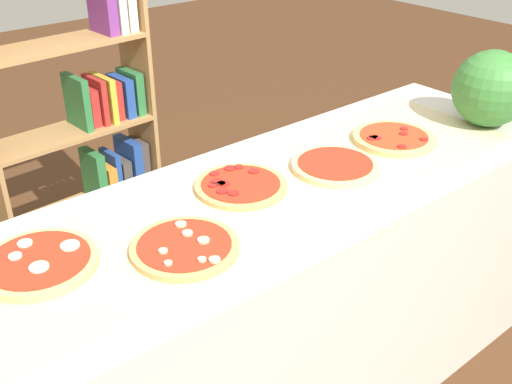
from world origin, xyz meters
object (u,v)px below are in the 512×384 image
object	(u,v)px
pizza_mozzarella_0	(39,263)
pizza_plain_3	(335,166)
watermelon	(491,89)
pizza_mushroom_1	(185,247)
bookshelf	(93,137)
pizza_pepperoni_2	(240,186)
pizza_pepperoni_4	(393,138)

from	to	relation	value
pizza_mozzarella_0	pizza_plain_3	size ratio (longest dim) A/B	1.03
pizza_mozzarella_0	watermelon	size ratio (longest dim) A/B	1.03
pizza_plain_3	pizza_mozzarella_0	bearing A→B (deg)	174.42
pizza_mushroom_1	bookshelf	world-z (taller)	bookshelf
pizza_pepperoni_2	pizza_plain_3	distance (m)	0.32
pizza_pepperoni_2	watermelon	xyz separation A→B (m)	(1.00, -0.19, 0.13)
pizza_mozzarella_0	pizza_mushroom_1	size ratio (longest dim) A/B	1.03
pizza_mushroom_1	pizza_pepperoni_4	world-z (taller)	pizza_pepperoni_4
pizza_pepperoni_4	pizza_mushroom_1	bearing A→B (deg)	-174.19
bookshelf	pizza_plain_3	bearing A→B (deg)	-76.32
pizza_pepperoni_2	pizza_pepperoni_4	xyz separation A→B (m)	(0.62, -0.07, 0.00)
pizza_plain_3	watermelon	world-z (taller)	watermelon
pizza_pepperoni_4	pizza_plain_3	bearing A→B (deg)	-176.38
pizza_plain_3	pizza_pepperoni_4	xyz separation A→B (m)	(0.31, 0.02, 0.00)
pizza_pepperoni_2	pizza_mushroom_1	bearing A→B (deg)	-151.89
pizza_pepperoni_2	bookshelf	bearing A→B (deg)	88.59
pizza_plain_3	watermelon	size ratio (longest dim) A/B	1.00
pizza_mushroom_1	watermelon	bearing A→B (deg)	-0.91
pizza_mozzarella_0	pizza_pepperoni_2	world-z (taller)	pizza_mozzarella_0
pizza_pepperoni_2	watermelon	bearing A→B (deg)	-10.52
pizza_mozzarella_0	pizza_mushroom_1	bearing A→B (deg)	-28.14
pizza_mozzarella_0	bookshelf	xyz separation A→B (m)	(0.65, 1.08, -0.22)
watermelon	bookshelf	world-z (taller)	bookshelf
watermelon	pizza_mushroom_1	bearing A→B (deg)	179.09
pizza_mushroom_1	bookshelf	xyz separation A→B (m)	(0.34, 1.24, -0.22)
pizza_plain_3	bookshelf	xyz separation A→B (m)	(-0.28, 1.17, -0.22)
pizza_mushroom_1	pizza_pepperoni_4	distance (m)	0.94
pizza_pepperoni_4	watermelon	xyz separation A→B (m)	(0.38, -0.12, 0.12)
bookshelf	pizza_pepperoni_4	bearing A→B (deg)	-62.64
pizza_mozzarella_0	pizza_plain_3	bearing A→B (deg)	-5.58
pizza_mushroom_1	watermelon	xyz separation A→B (m)	(1.31, -0.02, 0.13)
pizza_mushroom_1	pizza_pepperoni_4	xyz separation A→B (m)	(0.93, 0.09, 0.00)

